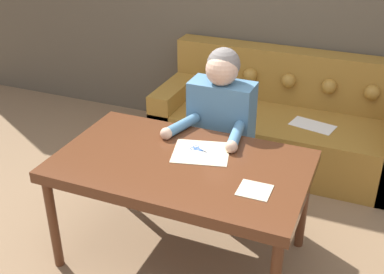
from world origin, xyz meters
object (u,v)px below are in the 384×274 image
at_px(couch, 281,125).
at_px(dining_table, 181,171).
at_px(person, 221,129).
at_px(scissors, 200,150).

bearing_deg(couch, dining_table, -100.50).
xyz_separation_m(person, scissors, (0.03, -0.47, 0.08)).
bearing_deg(person, couch, 74.25).
xyz_separation_m(dining_table, person, (0.03, 0.63, -0.01)).
relative_size(dining_table, person, 1.23).
height_order(person, scissors, person).
height_order(couch, person, person).
height_order(dining_table, scissors, scissors).
height_order(dining_table, person, person).
height_order(dining_table, couch, couch).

